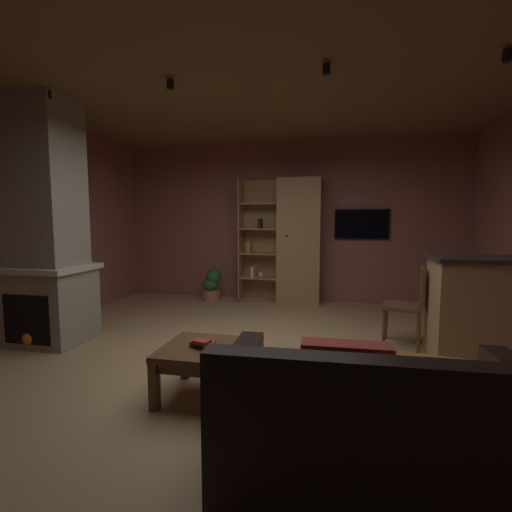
# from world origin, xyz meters

# --- Properties ---
(floor) EXTENTS (5.97, 6.10, 0.02)m
(floor) POSITION_xyz_m (0.00, 0.00, -0.01)
(floor) COLOR tan
(floor) RESTS_ON ground
(wall_back) EXTENTS (6.09, 0.06, 2.80)m
(wall_back) POSITION_xyz_m (0.00, 3.08, 1.40)
(wall_back) COLOR #8E544C
(wall_back) RESTS_ON ground
(ceiling) EXTENTS (5.97, 6.10, 0.02)m
(ceiling) POSITION_xyz_m (0.00, 0.00, 2.81)
(ceiling) COLOR brown
(window_pane_back) EXTENTS (0.79, 0.01, 0.81)m
(window_pane_back) POSITION_xyz_m (-0.26, 3.05, 1.27)
(window_pane_back) COLOR white
(stone_fireplace) EXTENTS (0.91, 0.80, 2.80)m
(stone_fireplace) POSITION_xyz_m (-2.43, 0.16, 1.27)
(stone_fireplace) COLOR gray
(stone_fireplace) RESTS_ON ground
(bookshelf_cabinet) EXTENTS (1.39, 0.41, 2.14)m
(bookshelf_cabinet) POSITION_xyz_m (0.13, 2.81, 1.06)
(bookshelf_cabinet) COLOR #A87F51
(bookshelf_cabinet) RESTS_ON ground
(kitchen_bar_counter) EXTENTS (1.48, 0.65, 1.08)m
(kitchen_bar_counter) POSITION_xyz_m (2.53, 0.53, 0.54)
(kitchen_bar_counter) COLOR #A87F51
(kitchen_bar_counter) RESTS_ON ground
(leather_couch) EXTENTS (1.69, 0.95, 0.84)m
(leather_couch) POSITION_xyz_m (1.07, -1.54, 0.31)
(leather_couch) COLOR black
(leather_couch) RESTS_ON ground
(coffee_table) EXTENTS (0.64, 0.66, 0.42)m
(coffee_table) POSITION_xyz_m (-0.20, -0.75, 0.34)
(coffee_table) COLOR brown
(coffee_table) RESTS_ON ground
(table_book_0) EXTENTS (0.12, 0.12, 0.02)m
(table_book_0) POSITION_xyz_m (-0.17, -0.68, 0.43)
(table_book_0) COLOR #B22D2D
(table_book_0) RESTS_ON coffee_table
(table_book_1) EXTENTS (0.13, 0.10, 0.02)m
(table_book_1) POSITION_xyz_m (-0.24, -0.75, 0.45)
(table_book_1) COLOR brown
(table_book_1) RESTS_ON coffee_table
(table_book_2) EXTENTS (0.15, 0.13, 0.03)m
(table_book_2) POSITION_xyz_m (-0.18, -0.79, 0.47)
(table_book_2) COLOR #B22D2D
(table_book_2) RESTS_ON coffee_table
(dining_chair) EXTENTS (0.49, 0.49, 0.92)m
(dining_chair) POSITION_xyz_m (1.68, 0.88, 0.53)
(dining_chair) COLOR brown
(dining_chair) RESTS_ON ground
(potted_floor_plant) EXTENTS (0.32, 0.29, 0.58)m
(potted_floor_plant) POSITION_xyz_m (-1.29, 2.63, 0.29)
(potted_floor_plant) COLOR #B77051
(potted_floor_plant) RESTS_ON ground
(wall_mounted_tv) EXTENTS (0.90, 0.06, 0.50)m
(wall_mounted_tv) POSITION_xyz_m (1.25, 3.02, 1.37)
(wall_mounted_tv) COLOR black
(track_light_spot_0) EXTENTS (0.07, 0.07, 0.09)m
(track_light_spot_0) POSITION_xyz_m (-2.10, -0.09, 2.73)
(track_light_spot_0) COLOR black
(track_light_spot_1) EXTENTS (0.07, 0.07, 0.09)m
(track_light_spot_1) POSITION_xyz_m (-0.73, -0.09, 2.73)
(track_light_spot_1) COLOR black
(track_light_spot_2) EXTENTS (0.07, 0.07, 0.09)m
(track_light_spot_2) POSITION_xyz_m (0.74, -0.13, 2.73)
(track_light_spot_2) COLOR black
(track_light_spot_3) EXTENTS (0.07, 0.07, 0.09)m
(track_light_spot_3) POSITION_xyz_m (2.14, -0.09, 2.73)
(track_light_spot_3) COLOR black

